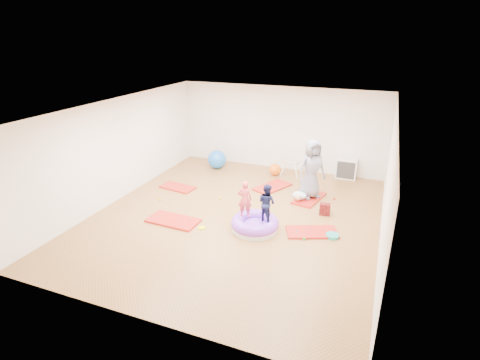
% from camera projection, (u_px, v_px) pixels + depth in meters
% --- Properties ---
extents(room, '(7.01, 8.01, 2.81)m').
position_uv_depth(room, '(236.00, 165.00, 9.12)').
color(room, olive).
rests_on(room, ground).
extents(gym_mat_front_left, '(1.32, 0.70, 0.05)m').
position_uv_depth(gym_mat_front_left, '(173.00, 221.00, 9.37)').
color(gym_mat_front_left, red).
rests_on(gym_mat_front_left, ground).
extents(gym_mat_mid_left, '(1.13, 0.68, 0.04)m').
position_uv_depth(gym_mat_mid_left, '(178.00, 187.00, 11.38)').
color(gym_mat_mid_left, red).
rests_on(gym_mat_mid_left, ground).
extents(gym_mat_center_back, '(1.07, 1.34, 0.05)m').
position_uv_depth(gym_mat_center_back, '(272.00, 187.00, 11.41)').
color(gym_mat_center_back, red).
rests_on(gym_mat_center_back, ground).
extents(gym_mat_right, '(1.32, 0.99, 0.05)m').
position_uv_depth(gym_mat_right, '(312.00, 232.00, 8.84)').
color(gym_mat_right, red).
rests_on(gym_mat_right, ground).
extents(gym_mat_rear_right, '(0.82, 1.27, 0.05)m').
position_uv_depth(gym_mat_rear_right, '(309.00, 198.00, 10.63)').
color(gym_mat_rear_right, red).
rests_on(gym_mat_rear_right, ground).
extents(inflatable_cushion, '(1.15, 1.15, 0.36)m').
position_uv_depth(inflatable_cushion, '(255.00, 224.00, 8.95)').
color(inflatable_cushion, silver).
rests_on(inflatable_cushion, ground).
extents(child_pink, '(0.38, 0.29, 0.92)m').
position_uv_depth(child_pink, '(245.00, 197.00, 8.83)').
color(child_pink, '#D9444A').
rests_on(child_pink, inflatable_cushion).
extents(child_navy, '(0.55, 0.51, 0.92)m').
position_uv_depth(child_navy, '(267.00, 201.00, 8.64)').
color(child_navy, '#151A40').
rests_on(child_navy, inflatable_cushion).
extents(adult_caregiver, '(0.96, 0.94, 1.67)m').
position_uv_depth(adult_caregiver, '(312.00, 169.00, 10.38)').
color(adult_caregiver, slate).
rests_on(adult_caregiver, gym_mat_rear_right).
extents(infant, '(0.40, 0.40, 0.23)m').
position_uv_depth(infant, '(299.00, 196.00, 10.43)').
color(infant, silver).
rests_on(infant, gym_mat_rear_right).
extents(ball_pit_balls, '(4.64, 2.79, 0.06)m').
position_uv_depth(ball_pit_balls, '(256.00, 209.00, 9.96)').
color(ball_pit_balls, '#F0E808').
rests_on(ball_pit_balls, ground).
extents(exercise_ball_blue, '(0.64, 0.64, 0.64)m').
position_uv_depth(exercise_ball_blue, '(217.00, 159.00, 12.93)').
color(exercise_ball_blue, blue).
rests_on(exercise_ball_blue, ground).
extents(exercise_ball_orange, '(0.39, 0.39, 0.39)m').
position_uv_depth(exercise_ball_orange, '(275.00, 170.00, 12.33)').
color(exercise_ball_orange, orange).
rests_on(exercise_ball_orange, ground).
extents(infant_play_gym, '(0.61, 0.57, 0.46)m').
position_uv_depth(infant_play_gym, '(291.00, 166.00, 12.28)').
color(infant_play_gym, white).
rests_on(infant_play_gym, ground).
extents(cube_shelf, '(0.65, 0.32, 0.65)m').
position_uv_depth(cube_shelf, '(346.00, 169.00, 12.02)').
color(cube_shelf, white).
rests_on(cube_shelf, ground).
extents(balance_disc, '(0.32, 0.32, 0.07)m').
position_uv_depth(balance_disc, '(332.00, 236.00, 8.66)').
color(balance_disc, teal).
rests_on(balance_disc, ground).
extents(backpack, '(0.29, 0.20, 0.31)m').
position_uv_depth(backpack, '(325.00, 209.00, 9.68)').
color(backpack, '#A21A1A').
rests_on(backpack, ground).
extents(yellow_toy, '(0.18, 0.18, 0.03)m').
position_uv_depth(yellow_toy, '(202.00, 228.00, 9.06)').
color(yellow_toy, '#F0E808').
rests_on(yellow_toy, ground).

